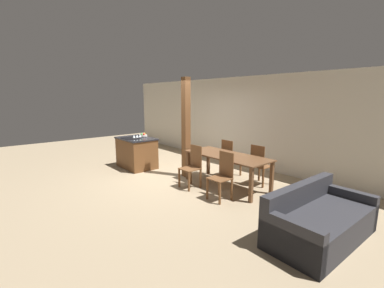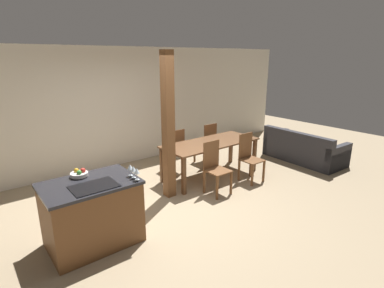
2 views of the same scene
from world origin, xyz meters
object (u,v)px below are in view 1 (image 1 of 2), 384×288
(fruit_bowl, at_px, (143,135))
(couch, at_px, (319,221))
(dining_chair_far_left, at_px, (230,157))
(timber_post, at_px, (186,128))
(kitchen_island, at_px, (137,153))
(wine_glass_near, at_px, (134,137))
(dining_chair_far_right, at_px, (260,164))
(wine_glass_middle, at_px, (137,136))
(dining_table, at_px, (227,159))
(dining_chair_near_right, at_px, (222,175))
(wine_glass_far, at_px, (140,136))
(dining_chair_near_left, at_px, (192,166))

(fruit_bowl, xyz_separation_m, couch, (5.35, -0.13, -0.68))
(dining_chair_far_left, bearing_deg, timber_post, 49.96)
(kitchen_island, distance_m, wine_glass_near, 0.85)
(kitchen_island, bearing_deg, dining_chair_far_right, 23.66)
(couch, bearing_deg, wine_glass_middle, 96.76)
(dining_table, height_order, dining_chair_far_left, dining_chair_far_left)
(fruit_bowl, distance_m, dining_chair_near_right, 3.39)
(timber_post, bearing_deg, dining_chair_far_right, 27.65)
(wine_glass_far, distance_m, dining_chair_near_left, 1.96)
(fruit_bowl, relative_size, wine_glass_middle, 1.43)
(wine_glass_far, xyz_separation_m, dining_chair_far_right, (2.81, 1.61, -0.52))
(kitchen_island, height_order, wine_glass_near, wine_glass_near)
(wine_glass_middle, relative_size, wine_glass_far, 1.00)
(wine_glass_far, relative_size, dining_chair_near_right, 0.17)
(timber_post, bearing_deg, dining_chair_near_right, -13.88)
(kitchen_island, bearing_deg, couch, 1.44)
(dining_chair_near_right, xyz_separation_m, dining_chair_far_right, (0.00, 1.30, 0.00))
(dining_chair_near_right, bearing_deg, timber_post, 166.12)
(wine_glass_near, relative_size, couch, 0.09)
(fruit_bowl, relative_size, couch, 0.12)
(wine_glass_far, bearing_deg, dining_table, 22.32)
(kitchen_island, height_order, fruit_bowl, fruit_bowl)
(wine_glass_middle, bearing_deg, kitchen_island, 154.97)
(dining_table, distance_m, dining_chair_near_right, 0.82)
(wine_glass_middle, bearing_deg, fruit_bowl, 137.22)
(dining_chair_near_right, relative_size, dining_chair_far_left, 1.00)
(wine_glass_far, height_order, dining_chair_far_left, wine_glass_far)
(kitchen_island, height_order, wine_glass_middle, wine_glass_middle)
(dining_chair_near_right, bearing_deg, wine_glass_far, -173.74)
(couch, bearing_deg, timber_post, 85.40)
(wine_glass_far, bearing_deg, timber_post, 32.93)
(kitchen_island, height_order, dining_table, kitchen_island)
(dining_table, relative_size, couch, 1.11)
(dining_chair_near_right, xyz_separation_m, couch, (1.98, -0.02, -0.24))
(dining_chair_near_right, bearing_deg, dining_chair_near_left, 180.00)
(dining_chair_far_left, distance_m, dining_chair_far_right, 0.95)
(dining_table, relative_size, dining_chair_far_left, 2.14)
(wine_glass_near, xyz_separation_m, dining_chair_far_right, (2.81, 1.80, -0.52))
(kitchen_island, height_order, dining_chair_near_left, dining_chair_near_left)
(dining_chair_far_right, bearing_deg, dining_chair_near_right, 90.00)
(dining_chair_near_left, relative_size, dining_chair_far_left, 1.00)
(wine_glass_near, xyz_separation_m, wine_glass_far, (0.00, 0.19, 0.00))
(wine_glass_far, distance_m, dining_chair_near_right, 2.88)
(dining_chair_near_left, xyz_separation_m, couch, (2.93, -0.02, -0.24))
(kitchen_island, height_order, dining_chair_near_right, dining_chair_near_right)
(dining_chair_near_left, bearing_deg, fruit_bowl, 177.37)
(dining_table, relative_size, timber_post, 0.81)
(dining_chair_near_left, relative_size, couch, 0.52)
(wine_glass_middle, xyz_separation_m, dining_chair_far_left, (1.86, 1.70, -0.52))
(kitchen_island, distance_m, wine_glass_far, 0.80)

